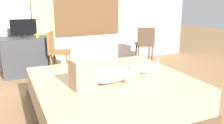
% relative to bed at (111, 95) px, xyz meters
% --- Properties ---
extents(ground_plane, '(16.00, 16.00, 0.00)m').
position_rel_bed_xyz_m(ground_plane, '(-0.06, 0.00, -0.24)').
color(ground_plane, olive).
extents(bed, '(2.02, 1.89, 0.48)m').
position_rel_bed_xyz_m(bed, '(0.00, 0.00, 0.00)').
color(bed, brown).
rests_on(bed, ground).
extents(person_lying, '(0.94, 0.37, 0.34)m').
position_rel_bed_xyz_m(person_lying, '(-0.18, -0.19, 0.36)').
color(person_lying, silver).
rests_on(person_lying, bed).
extents(cat, '(0.36, 0.15, 0.21)m').
position_rel_bed_xyz_m(cat, '(0.51, -0.04, 0.31)').
color(cat, silver).
rests_on(cat, bed).
extents(desk, '(0.90, 0.56, 0.74)m').
position_rel_bed_xyz_m(desk, '(-0.86, 2.20, 0.13)').
color(desk, '#38383D').
rests_on(desk, ground).
extents(tv_monitor, '(0.48, 0.10, 0.35)m').
position_rel_bed_xyz_m(tv_monitor, '(-0.87, 2.20, 0.68)').
color(tv_monitor, black).
rests_on(tv_monitor, desk).
extents(cup, '(0.06, 0.06, 0.08)m').
position_rel_bed_xyz_m(cup, '(-0.64, 2.09, 0.54)').
color(cup, gold).
rests_on(cup, desk).
extents(chair_by_desk, '(0.50, 0.50, 0.86)m').
position_rel_bed_xyz_m(chair_by_desk, '(-0.33, 1.91, 0.27)').
color(chair_by_desk, brown).
rests_on(chair_by_desk, ground).
extents(chair_spare, '(0.48, 0.48, 0.86)m').
position_rel_bed_xyz_m(chair_spare, '(1.62, 1.84, 0.27)').
color(chair_spare, '#4C3828').
rests_on(chair_spare, ground).
extents(curtain_left, '(0.44, 0.06, 2.49)m').
position_rel_bed_xyz_m(curtain_left, '(-0.45, 2.48, 1.01)').
color(curtain_left, '#ADCC75').
rests_on(curtain_left, ground).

